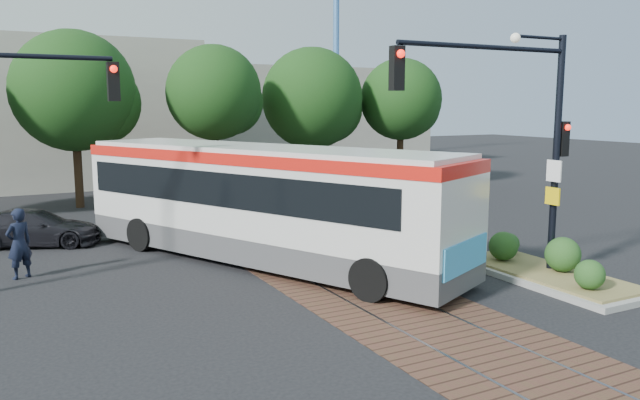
{
  "coord_description": "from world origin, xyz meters",
  "views": [
    {
      "loc": [
        -7.74,
        -12.16,
        4.49
      ],
      "look_at": [
        1.03,
        4.53,
        1.6
      ],
      "focal_mm": 35.0,
      "sensor_mm": 36.0,
      "label": 1
    }
  ],
  "objects_px": {
    "parked_car": "(35,228)",
    "officer": "(19,244)",
    "traffic_island": "(545,266)",
    "signal_pole_main": "(523,118)",
    "city_bus": "(260,198)"
  },
  "relations": [
    {
      "from": "officer",
      "to": "city_bus",
      "type": "bearing_deg",
      "value": 140.8
    },
    {
      "from": "signal_pole_main",
      "to": "parked_car",
      "type": "bearing_deg",
      "value": 135.86
    },
    {
      "from": "traffic_island",
      "to": "officer",
      "type": "height_order",
      "value": "officer"
    },
    {
      "from": "traffic_island",
      "to": "signal_pole_main",
      "type": "distance_m",
      "value": 3.95
    },
    {
      "from": "traffic_island",
      "to": "parked_car",
      "type": "relative_size",
      "value": 1.3
    },
    {
      "from": "signal_pole_main",
      "to": "officer",
      "type": "bearing_deg",
      "value": 150.74
    },
    {
      "from": "city_bus",
      "to": "signal_pole_main",
      "type": "xyz_separation_m",
      "value": [
        4.95,
        -4.98,
        2.3
      ]
    },
    {
      "from": "officer",
      "to": "parked_car",
      "type": "height_order",
      "value": "officer"
    },
    {
      "from": "traffic_island",
      "to": "officer",
      "type": "distance_m",
      "value": 13.71
    },
    {
      "from": "city_bus",
      "to": "signal_pole_main",
      "type": "height_order",
      "value": "signal_pole_main"
    },
    {
      "from": "signal_pole_main",
      "to": "city_bus",
      "type": "bearing_deg",
      "value": 134.88
    },
    {
      "from": "city_bus",
      "to": "signal_pole_main",
      "type": "bearing_deg",
      "value": -70.58
    },
    {
      "from": "traffic_island",
      "to": "officer",
      "type": "xyz_separation_m",
      "value": [
        -12.13,
        6.35,
        0.6
      ]
    },
    {
      "from": "traffic_island",
      "to": "parked_car",
      "type": "height_order",
      "value": "parked_car"
    },
    {
      "from": "parked_car",
      "to": "officer",
      "type": "bearing_deg",
      "value": -167.28
    }
  ]
}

